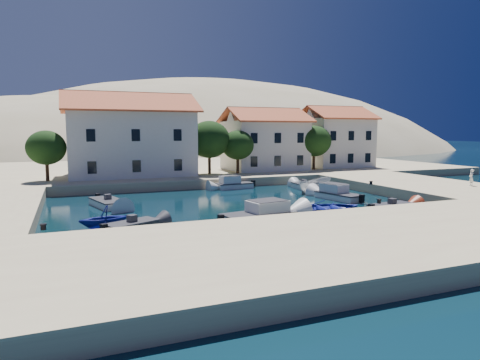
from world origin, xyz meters
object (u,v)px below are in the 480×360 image
building_right (335,136)px  cabin_cruiser_east (339,194)px  boat_east (315,192)px  pedestrian (471,177)px  building_mid (264,138)px  rowboat_south (328,213)px  building_left (130,133)px  cabin_cruiser_south (259,215)px

building_right → cabin_cruiser_east: bearing=-123.3°
cabin_cruiser_east → boat_east: 4.79m
building_right → pedestrian: (-1.06, -24.43, -3.67)m
building_mid → boat_east: (-1.70, -15.76, -5.22)m
rowboat_south → cabin_cruiser_east: (4.59, 5.19, 0.48)m
pedestrian → building_left: bearing=-56.3°
building_right → building_mid: bearing=-175.2°
cabin_cruiser_south → building_left: bearing=92.1°
rowboat_south → boat_east: 11.13m
building_mid → building_right: 12.04m
building_left → boat_east: (16.30, -14.76, -5.94)m
building_mid → building_right: bearing=4.8°
building_left → pedestrian: 36.85m
building_right → boat_east: size_ratio=2.15×
building_left → boat_east: building_left is taller
rowboat_south → building_left: bearing=28.8°
cabin_cruiser_south → rowboat_south: 6.12m
building_left → rowboat_south: (11.30, -24.71, -5.94)m
building_mid → cabin_cruiser_east: (-2.11, -20.51, -4.75)m
building_mid → cabin_cruiser_south: building_mid is taller
cabin_cruiser_south → rowboat_south: cabin_cruiser_south is taller
cabin_cruiser_south → boat_east: 15.32m
cabin_cruiser_east → building_mid: bearing=-17.4°
rowboat_south → pedestrian: (17.64, 2.28, 1.80)m
building_left → rowboat_south: bearing=-65.4°
cabin_cruiser_east → rowboat_south: bearing=127.0°
pedestrian → cabin_cruiser_south: bearing=-11.5°
cabin_cruiser_east → building_left: bearing=27.7°
building_mid → pedestrian: size_ratio=6.58×
building_left → pedestrian: building_left is taller
boat_east → building_right: bearing=-55.5°
cabin_cruiser_south → cabin_cruiser_east: (10.65, 5.83, 0.00)m
building_left → boat_east: 22.78m
rowboat_south → pedestrian: 17.88m
rowboat_south → boat_east: bearing=-22.5°
cabin_cruiser_south → pedestrian: bearing=-2.6°
building_left → building_right: size_ratio=1.56×
building_mid → rowboat_south: 27.08m
pedestrian → building_right: bearing=-111.0°
rowboat_south → cabin_cruiser_east: size_ratio=1.11×
building_left → building_right: bearing=3.8°
cabin_cruiser_south → cabin_cruiser_east: same height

